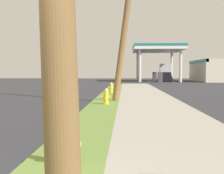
# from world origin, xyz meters

# --- Properties ---
(fire_hydrant_nearest) EXTENTS (0.42, 0.38, 0.74)m
(fire_hydrant_nearest) POSITION_xyz_m (0.80, 2.27, 0.45)
(fire_hydrant_nearest) COLOR yellow
(fire_hydrant_nearest) RESTS_ON grass_verge
(fire_hydrant_second) EXTENTS (0.42, 0.38, 0.74)m
(fire_hydrant_second) POSITION_xyz_m (0.83, 12.49, 0.45)
(fire_hydrant_second) COLOR yellow
(fire_hydrant_second) RESTS_ON grass_verge
(fire_hydrant_third) EXTENTS (0.42, 0.37, 0.74)m
(fire_hydrant_third) POSITION_xyz_m (0.69, 21.39, 0.45)
(fire_hydrant_third) COLOR yellow
(fire_hydrant_third) RESTS_ON grass_verge
(fire_hydrant_fourth) EXTENTS (0.42, 0.37, 0.74)m
(fire_hydrant_fourth) POSITION_xyz_m (0.78, 30.56, 0.45)
(fire_hydrant_fourth) COLOR yellow
(fire_hydrant_fourth) RESTS_ON grass_verge
(fire_hydrant_fifth) EXTENTS (0.42, 0.38, 0.74)m
(fire_hydrant_fifth) POSITION_xyz_m (0.70, 39.78, 0.45)
(fire_hydrant_fifth) COLOR yellow
(fire_hydrant_fifth) RESTS_ON grass_verge
(utility_pole_midground) EXTENTS (2.04, 0.93, 8.94)m
(utility_pole_midground) POSITION_xyz_m (1.79, 14.43, 4.67)
(utility_pole_midground) COLOR olive
(utility_pole_midground) RESTS_ON grass_verge
(gas_station_canopy) EXTENTS (16.01, 12.96, 6.02)m
(gas_station_canopy) POSITION_xyz_m (13.98, 54.12, 2.77)
(gas_station_canopy) COLOR silver
(gas_station_canopy) RESTS_ON ground
(car_black_by_near_pump) EXTENTS (2.25, 4.63, 1.57)m
(car_black_by_near_pump) POSITION_xyz_m (8.68, 54.07, 0.72)
(car_black_by_near_pump) COLOR black
(car_black_by_near_pump) RESTS_ON ground
(truck_navy_at_forecourt) EXTENTS (2.51, 6.52, 3.11)m
(truck_navy_at_forecourt) POSITION_xyz_m (9.32, 61.19, 1.49)
(truck_navy_at_forecourt) COLOR navy
(truck_navy_at_forecourt) RESTS_ON ground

